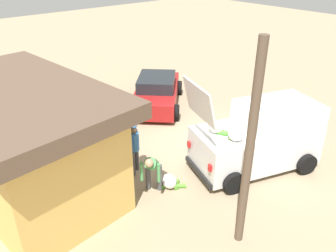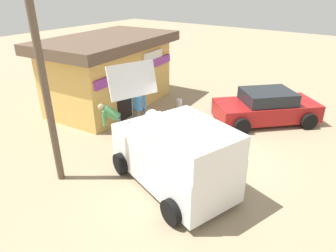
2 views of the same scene
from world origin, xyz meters
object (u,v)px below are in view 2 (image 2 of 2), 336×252
object	(u,v)px
delivery_van	(175,154)
storefront_bar	(110,71)
customer_bending	(112,117)
vendor_standing	(139,106)
paint_bucket	(179,103)
unloaded_banana_pile	(124,140)
parked_sedan	(266,107)

from	to	relation	value
delivery_van	storefront_bar	bearing A→B (deg)	59.92
delivery_van	customer_bending	bearing A→B (deg)	73.52
vendor_standing	paint_bucket	distance (m)	3.00
customer_bending	unloaded_banana_pile	bearing A→B (deg)	-95.83
delivery_van	paint_bucket	xyz separation A→B (m)	(5.16, 3.30, -0.85)
paint_bucket	vendor_standing	bearing A→B (deg)	-179.51
storefront_bar	unloaded_banana_pile	world-z (taller)	storefront_bar
delivery_van	customer_bending	distance (m)	3.68
unloaded_banana_pile	paint_bucket	world-z (taller)	paint_bucket
customer_bending	vendor_standing	bearing A→B (deg)	-11.52
vendor_standing	customer_bending	distance (m)	1.25
storefront_bar	paint_bucket	distance (m)	3.55
customer_bending	unloaded_banana_pile	world-z (taller)	customer_bending
parked_sedan	delivery_van	bearing A→B (deg)	174.64
delivery_van	parked_sedan	xyz separation A→B (m)	(5.90, -0.55, -0.40)
customer_bending	storefront_bar	bearing A→B (deg)	45.87
delivery_van	parked_sedan	world-z (taller)	delivery_van
unloaded_banana_pile	vendor_standing	bearing A→B (deg)	15.73
paint_bucket	unloaded_banana_pile	bearing A→B (deg)	-174.73
unloaded_banana_pile	paint_bucket	distance (m)	4.20
parked_sedan	vendor_standing	distance (m)	5.29
vendor_standing	paint_bucket	size ratio (longest dim) A/B	4.36
unloaded_banana_pile	customer_bending	bearing A→B (deg)	84.17
customer_bending	delivery_van	bearing A→B (deg)	-106.48
storefront_bar	delivery_van	xyz separation A→B (m)	(-3.52, -6.08, -0.62)
parked_sedan	unloaded_banana_pile	bearing A→B (deg)	144.79
vendor_standing	delivery_van	bearing A→B (deg)	-124.60
storefront_bar	paint_bucket	size ratio (longest dim) A/B	17.40
vendor_standing	unloaded_banana_pile	xyz separation A→B (m)	(-1.28, -0.36, -0.81)
storefront_bar	parked_sedan	world-z (taller)	storefront_bar
storefront_bar	delivery_van	bearing A→B (deg)	-120.08
parked_sedan	unloaded_banana_pile	size ratio (longest dim) A/B	5.31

